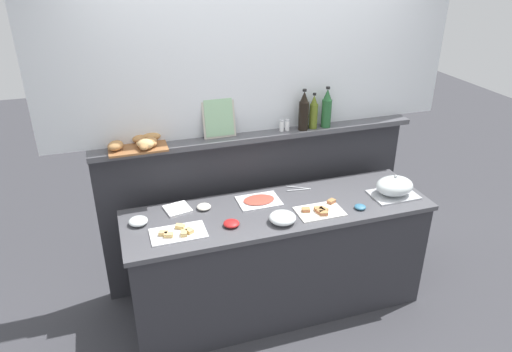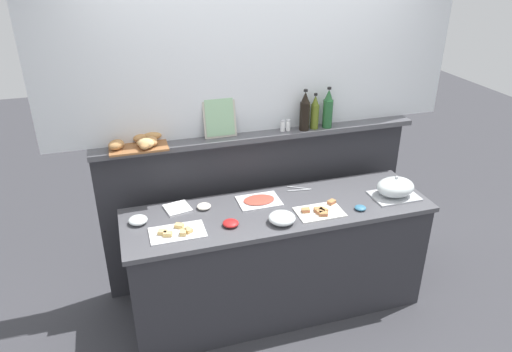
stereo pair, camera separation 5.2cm
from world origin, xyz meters
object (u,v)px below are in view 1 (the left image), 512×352
(condiment_bowl_dark, at_px, (204,207))
(bread_basket, at_px, (141,143))
(wine_bottle_green, at_px, (327,109))
(glass_bowl_medium, at_px, (282,218))
(cold_cuts_platter, at_px, (259,201))
(serving_tongs, at_px, (299,189))
(glass_bowl_large, at_px, (138,221))
(wine_bottle_dark, at_px, (304,112))
(serving_cloche, at_px, (394,187))
(condiment_bowl_cream, at_px, (360,207))
(sandwich_platter_side, at_px, (320,211))
(framed_picture, at_px, (219,118))
(sandwich_platter_front, at_px, (178,233))
(salt_shaker, at_px, (282,126))
(pepper_shaker, at_px, (287,125))
(olive_oil_bottle, at_px, (314,113))
(condiment_bowl_red, at_px, (231,223))
(napkin_stack, at_px, (178,209))

(condiment_bowl_dark, relative_size, bread_basket, 0.24)
(wine_bottle_green, bearing_deg, glass_bowl_medium, -134.03)
(cold_cuts_platter, distance_m, serving_tongs, 0.36)
(glass_bowl_large, distance_m, bread_basket, 0.54)
(wine_bottle_dark, distance_m, wine_bottle_green, 0.19)
(serving_cloche, distance_m, condiment_bowl_cream, 0.35)
(sandwich_platter_side, xyz_separation_m, framed_picture, (-0.56, 0.60, 0.55))
(serving_tongs, bearing_deg, sandwich_platter_front, -161.40)
(glass_bowl_medium, bearing_deg, sandwich_platter_side, 8.91)
(serving_tongs, height_order, bread_basket, bread_basket)
(salt_shaker, xyz_separation_m, pepper_shaker, (0.04, 0.00, 0.00))
(condiment_bowl_cream, bearing_deg, sandwich_platter_front, 176.75)
(wine_bottle_green, bearing_deg, glass_bowl_large, -168.09)
(sandwich_platter_side, bearing_deg, pepper_shaker, 94.23)
(pepper_shaker, height_order, framed_picture, framed_picture)
(sandwich_platter_front, distance_m, olive_oil_bottle, 1.38)
(condiment_bowl_red, xyz_separation_m, wine_bottle_green, (0.91, 0.53, 0.54))
(sandwich_platter_side, xyz_separation_m, olive_oil_bottle, (0.17, 0.55, 0.53))
(condiment_bowl_dark, xyz_separation_m, olive_oil_bottle, (0.93, 0.26, 0.52))
(napkin_stack, bearing_deg, olive_oil_bottle, 10.77)
(glass_bowl_large, bearing_deg, serving_cloche, -5.38)
(sandwich_platter_front, relative_size, framed_picture, 1.23)
(cold_cuts_platter, bearing_deg, glass_bowl_large, -177.00)
(wine_bottle_green, bearing_deg, cold_cuts_platter, -156.83)
(condiment_bowl_cream, xyz_separation_m, salt_shaker, (-0.38, 0.61, 0.44))
(sandwich_platter_front, relative_size, napkin_stack, 2.12)
(cold_cuts_platter, relative_size, framed_picture, 1.04)
(bread_basket, bearing_deg, serving_cloche, -15.86)
(condiment_bowl_red, height_order, napkin_stack, condiment_bowl_red)
(pepper_shaker, bearing_deg, condiment_bowl_red, -137.64)
(serving_tongs, xyz_separation_m, olive_oil_bottle, (0.17, 0.19, 0.53))
(condiment_bowl_cream, distance_m, bread_basket, 1.60)
(glass_bowl_large, bearing_deg, condiment_bowl_red, -19.72)
(napkin_stack, height_order, wine_bottle_dark, wine_bottle_dark)
(bread_basket, bearing_deg, sandwich_platter_side, -26.00)
(serving_cloche, distance_m, glass_bowl_medium, 0.93)
(glass_bowl_medium, distance_m, condiment_bowl_dark, 0.58)
(sandwich_platter_front, xyz_separation_m, olive_oil_bottle, (1.16, 0.52, 0.53))
(framed_picture, bearing_deg, salt_shaker, -4.62)
(condiment_bowl_red, bearing_deg, glass_bowl_large, 160.28)
(olive_oil_bottle, xyz_separation_m, pepper_shaker, (-0.21, 0.01, -0.08))
(wine_bottle_dark, height_order, wine_bottle_green, same)
(cold_cuts_platter, relative_size, glass_bowl_large, 2.38)
(sandwich_platter_front, distance_m, serving_tongs, 1.04)
(condiment_bowl_cream, relative_size, bread_basket, 0.19)
(glass_bowl_medium, distance_m, serving_tongs, 0.50)
(sandwich_platter_front, distance_m, condiment_bowl_red, 0.36)
(serving_cloche, height_order, olive_oil_bottle, olive_oil_bottle)
(wine_bottle_green, height_order, salt_shaker, wine_bottle_green)
(sandwich_platter_side, distance_m, serving_cloche, 0.63)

